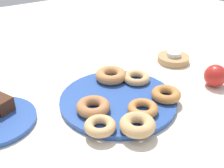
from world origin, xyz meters
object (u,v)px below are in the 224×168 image
at_px(donut_0, 111,75).
at_px(donut_1, 143,109).
at_px(donut_3, 93,107).
at_px(donut_2, 100,126).
at_px(donut_6, 137,125).
at_px(tealight, 174,54).
at_px(donut_5, 137,78).
at_px(donut_plate, 118,100).
at_px(candle_holder, 173,59).
at_px(brownie_far, 1,104).
at_px(apple, 215,76).
at_px(donut_4, 166,94).

bearing_deg(donut_0, donut_1, -98.80).
bearing_deg(donut_3, donut_2, -108.92).
bearing_deg(donut_6, donut_3, 111.49).
height_order(donut_2, donut_3, donut_3).
height_order(donut_6, tealight, donut_6).
relative_size(donut_5, tealight, 1.62).
bearing_deg(donut_plate, candle_holder, 17.96).
relative_size(donut_3, brownie_far, 1.65).
relative_size(donut_plate, apple, 4.77).
bearing_deg(donut_0, donut_plate, -113.47).
bearing_deg(candle_holder, donut_0, -179.02).
height_order(donut_6, candle_holder, donut_6).
bearing_deg(candle_holder, donut_1, -147.40).
relative_size(donut_plate, candle_holder, 2.91).
height_order(donut_3, brownie_far, brownie_far).
xyz_separation_m(donut_0, donut_4, (0.07, -0.17, -0.00)).
bearing_deg(candle_holder, tealight, 0.00).
distance_m(donut_0, brownie_far, 0.33).
bearing_deg(brownie_far, apple, -19.99).
height_order(donut_1, donut_5, same).
xyz_separation_m(donut_5, brownie_far, (-0.38, 0.08, 0.01)).
relative_size(donut_1, tealight, 1.58).
bearing_deg(tealight, apple, -94.63).
bearing_deg(donut_5, brownie_far, 168.57).
bearing_deg(donut_plate, donut_2, -142.14).
height_order(donut_4, brownie_far, brownie_far).
height_order(donut_2, brownie_far, brownie_far).
distance_m(donut_3, donut_5, 0.20).
relative_size(donut_6, apple, 1.27).
relative_size(donut_1, donut_4, 0.97).
bearing_deg(donut_5, donut_4, -86.37).
relative_size(donut_2, candle_holder, 0.68).
relative_size(donut_4, tealight, 1.62).
distance_m(donut_0, donut_1, 0.19).
bearing_deg(tealight, donut_0, -179.02).
height_order(donut_0, donut_6, same).
distance_m(donut_plate, brownie_far, 0.31).
bearing_deg(donut_6, donut_0, 70.31).
bearing_deg(donut_6, donut_1, 40.30).
bearing_deg(donut_3, donut_6, -68.51).
height_order(donut_0, donut_1, donut_0).
distance_m(donut_plate, apple, 0.31).
distance_m(donut_0, donut_5, 0.08).
relative_size(donut_0, tealight, 1.92).
bearing_deg(brownie_far, candle_holder, -2.02).
bearing_deg(candle_holder, donut_4, -139.24).
xyz_separation_m(donut_1, donut_4, (0.10, 0.02, 0.00)).
bearing_deg(tealight, donut_2, -156.01).
height_order(donut_3, donut_6, donut_6).
height_order(donut_plate, brownie_far, brownie_far).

